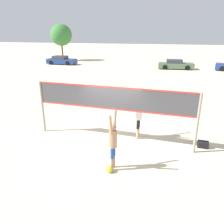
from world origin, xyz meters
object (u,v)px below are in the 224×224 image
at_px(volleyball_net, 112,103).
at_px(parked_car_near, 175,65).
at_px(parked_car_far, 61,60).
at_px(tree_left_cluster, 61,35).
at_px(player_spiker, 113,140).
at_px(gear_bag, 203,144).
at_px(player_blocker, 139,114).
at_px(volleyball, 109,169).

distance_m(volleyball_net, parked_car_near, 23.25).
bearing_deg(parked_car_far, tree_left_cluster, 115.40).
bearing_deg(parked_car_far, player_spiker, -58.66).
bearing_deg(player_spiker, gear_bag, -50.45).
height_order(player_blocker, volleyball, player_blocker).
xyz_separation_m(volleyball_net, gear_bag, (3.89, 0.56, -1.67)).
bearing_deg(volleyball, gear_bag, 41.52).
distance_m(gear_bag, tree_left_cluster, 35.07).
xyz_separation_m(player_blocker, volleyball, (-0.44, -2.95, -1.09)).
bearing_deg(tree_left_cluster, parked_car_far, -62.86).
height_order(volleyball_net, tree_left_cluster, tree_left_cluster).
height_order(gear_bag, tree_left_cluster, tree_left_cluster).
xyz_separation_m(volleyball_net, tree_left_cluster, (-18.00, 27.62, 2.59)).
distance_m(player_spiker, gear_bag, 4.27).
height_order(volleyball, parked_car_near, parked_car_near).
bearing_deg(gear_bag, volleyball, -138.48).
relative_size(player_spiker, tree_left_cluster, 0.34).
distance_m(player_blocker, tree_left_cluster, 33.21).
bearing_deg(tree_left_cluster, player_spiker, -57.83).
distance_m(parked_car_far, tree_left_cluster, 6.61).
height_order(player_spiker, tree_left_cluster, tree_left_cluster).
relative_size(gear_bag, tree_left_cluster, 0.07).
distance_m(volleyball_net, player_blocker, 1.37).
xyz_separation_m(volleyball, gear_bag, (3.26, 2.89, 0.02)).
bearing_deg(player_spiker, volleyball_net, 18.18).
distance_m(player_blocker, parked_car_near, 22.55).
bearing_deg(parked_car_near, player_spiker, -99.42).
bearing_deg(gear_bag, volleyball_net, -171.88).
bearing_deg(parked_car_far, parked_car_near, -0.63).
bearing_deg(tree_left_cluster, gear_bag, -51.03).
bearing_deg(player_blocker, parked_car_far, -143.20).
height_order(volleyball, tree_left_cluster, tree_left_cluster).
height_order(parked_car_near, parked_car_far, parked_car_far).
height_order(player_spiker, player_blocker, player_blocker).
bearing_deg(player_blocker, player_spiker, -7.96).
bearing_deg(volleyball, player_blocker, 81.58).
bearing_deg(volleyball, parked_car_near, 87.11).
height_order(gear_bag, parked_car_far, parked_car_far).
bearing_deg(volleyball, player_spiker, 76.54).
bearing_deg(volleyball_net, parked_car_near, 85.27).
distance_m(volleyball, gear_bag, 4.36).
xyz_separation_m(volleyball_net, parked_car_near, (1.91, 23.14, -1.21)).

